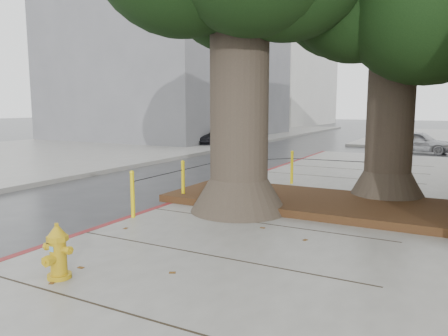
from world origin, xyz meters
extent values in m
plane|color=#28282B|center=(0.00, 0.00, 0.00)|extent=(140.00, 140.00, 0.00)
cube|color=slate|center=(-14.00, 10.00, 0.07)|extent=(14.00, 60.00, 0.15)
cube|color=maroon|center=(-2.00, 2.50, 0.07)|extent=(0.14, 26.00, 0.16)
cube|color=black|center=(0.90, 3.90, 0.23)|extent=(6.40, 2.60, 0.16)
cube|color=slate|center=(-15.00, 22.00, 6.00)|extent=(12.00, 16.00, 12.00)
cube|color=silver|center=(-17.00, 45.00, 7.50)|extent=(12.00, 18.00, 15.00)
cone|color=#4C3F33|center=(-0.30, 2.70, 0.50)|extent=(2.04, 2.04, 0.70)
cylinder|color=#4C3F33|center=(-0.30, 2.70, 2.53)|extent=(1.20, 1.20, 4.22)
cone|color=#4C3F33|center=(2.30, 5.20, 0.50)|extent=(1.77, 1.77, 0.70)
cylinder|color=#4C3F33|center=(2.30, 5.20, 2.32)|extent=(1.04, 1.04, 3.84)
cylinder|color=yellow|center=(-1.90, 1.20, 0.60)|extent=(0.08, 0.08, 0.90)
sphere|color=yellow|center=(-1.90, 1.20, 1.05)|extent=(0.09, 0.09, 0.09)
cylinder|color=yellow|center=(-1.90, 3.00, 0.60)|extent=(0.08, 0.08, 0.90)
sphere|color=yellow|center=(-1.90, 3.00, 1.05)|extent=(0.09, 0.09, 0.09)
cylinder|color=yellow|center=(-1.90, 4.80, 0.60)|extent=(0.08, 0.08, 0.90)
sphere|color=yellow|center=(-1.90, 4.80, 1.05)|extent=(0.09, 0.09, 0.09)
cylinder|color=yellow|center=(-0.40, 6.30, 0.60)|extent=(0.08, 0.08, 0.90)
sphere|color=yellow|center=(-0.40, 6.30, 1.05)|extent=(0.09, 0.09, 0.09)
cylinder|color=yellow|center=(1.80, 6.50, 0.60)|extent=(0.08, 0.08, 0.90)
sphere|color=yellow|center=(1.80, 6.50, 1.05)|extent=(0.09, 0.09, 0.09)
cylinder|color=black|center=(-1.90, 2.10, 0.87)|extent=(0.02, 1.80, 0.02)
cylinder|color=black|center=(-1.90, 3.90, 0.87)|extent=(0.02, 1.80, 0.02)
cylinder|color=black|center=(-1.15, 5.55, 0.87)|extent=(1.51, 1.51, 0.02)
cylinder|color=black|center=(0.70, 6.40, 0.87)|extent=(2.20, 0.22, 0.02)
cylinder|color=gold|center=(-0.73, -1.66, 0.18)|extent=(0.31, 0.31, 0.06)
cylinder|color=gold|center=(-0.73, -1.66, 0.43)|extent=(0.22, 0.22, 0.47)
cylinder|color=gold|center=(-0.73, -1.66, 0.68)|extent=(0.29, 0.29, 0.07)
cone|color=gold|center=(-0.73, -1.66, 0.77)|extent=(0.27, 0.27, 0.13)
cylinder|color=gold|center=(-0.73, -1.66, 0.86)|extent=(0.06, 0.06, 0.05)
cylinder|color=gold|center=(-0.85, -1.66, 0.55)|extent=(0.14, 0.09, 0.09)
cylinder|color=gold|center=(-0.60, -1.65, 0.55)|extent=(0.14, 0.09, 0.09)
cylinder|color=gold|center=(-0.72, -1.77, 0.43)|extent=(0.13, 0.14, 0.12)
cube|color=#5999D8|center=(-0.72, -1.77, 0.57)|extent=(0.07, 0.01, 0.07)
imported|color=#B2B2B8|center=(1.98, 18.38, 0.55)|extent=(3.37, 1.72, 1.10)
imported|color=black|center=(-9.06, 17.19, 0.55)|extent=(1.79, 3.86, 1.09)
camera|label=1|loc=(3.68, -5.39, 2.36)|focal=35.00mm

